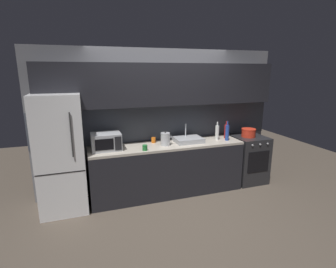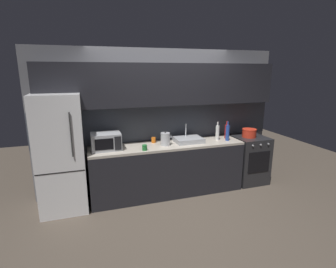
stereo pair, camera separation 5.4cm
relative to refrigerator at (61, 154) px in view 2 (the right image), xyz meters
name	(u,v)px [view 2 (the right image)]	position (x,y,z in m)	size (l,w,h in m)	color
ground_plane	(186,219)	(1.70, -0.90, -0.91)	(10.00, 10.00, 0.00)	#4C4238
back_wall	(162,104)	(1.70, 0.30, 0.64)	(4.39, 0.44, 2.50)	slate
counter_run	(168,169)	(1.70, 0.00, -0.46)	(2.65, 0.60, 0.90)	black
refrigerator	(61,154)	(0.00, 0.00, 0.00)	(0.68, 0.69, 1.81)	white
oven_range	(249,159)	(3.37, 0.00, -0.46)	(0.60, 0.62, 0.90)	#232326
microwave	(106,141)	(0.68, 0.02, 0.13)	(0.46, 0.35, 0.27)	#A8AAAF
sink_basin	(188,140)	(2.10, 0.03, 0.04)	(0.48, 0.38, 0.30)	#ADAFB5
kettle	(165,139)	(1.65, -0.04, 0.10)	(0.19, 0.16, 0.24)	#B7BABF
wine_bottle_blue	(228,133)	(2.80, -0.09, 0.14)	(0.07, 0.07, 0.35)	#234299
wine_bottle_red	(227,131)	(2.88, 0.07, 0.13)	(0.08, 0.08, 0.32)	#A82323
wine_bottle_white	(217,133)	(2.65, 0.00, 0.13)	(0.07, 0.07, 0.33)	silver
mug_green	(145,148)	(1.25, -0.21, 0.04)	(0.08, 0.08, 0.09)	#1E6B2D
mug_orange	(154,140)	(1.50, 0.18, 0.04)	(0.07, 0.07, 0.10)	orange
cooking_pot	(249,133)	(3.33, 0.00, 0.07)	(0.26, 0.26, 0.16)	red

